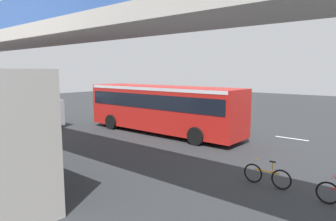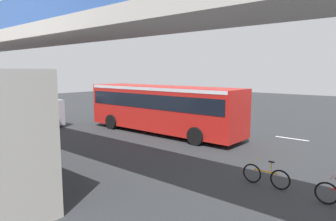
% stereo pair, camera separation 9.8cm
% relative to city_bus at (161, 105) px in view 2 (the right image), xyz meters
% --- Properties ---
extents(ground, '(80.00, 80.00, 0.00)m').
position_rel_city_bus_xyz_m(ground, '(-1.27, -0.89, -1.88)').
color(ground, '#2D3033').
extents(city_bus, '(11.54, 2.85, 3.15)m').
position_rel_city_bus_xyz_m(city_bus, '(0.00, 0.00, 0.00)').
color(city_bus, red).
rests_on(city_bus, ground).
extents(parked_van, '(4.80, 2.17, 2.05)m').
position_rel_city_bus_xyz_m(parked_van, '(9.21, 4.05, -0.70)').
color(parked_van, '#B7BCC6').
rests_on(parked_van, ground).
extents(bicycle_orange, '(1.77, 0.44, 0.96)m').
position_rel_city_bus_xyz_m(bicycle_orange, '(-9.10, 4.56, -1.51)').
color(bicycle_orange, black).
rests_on(bicycle_orange, ground).
extents(lane_dash_leftmost, '(2.00, 0.20, 0.01)m').
position_rel_city_bus_xyz_m(lane_dash_leftmost, '(-7.27, -3.96, -1.88)').
color(lane_dash_leftmost, silver).
rests_on(lane_dash_leftmost, ground).
extents(lane_dash_left, '(2.00, 0.20, 0.01)m').
position_rel_city_bus_xyz_m(lane_dash_left, '(-3.27, -3.96, -1.88)').
color(lane_dash_left, silver).
rests_on(lane_dash_left, ground).
extents(lane_dash_centre, '(2.00, 0.20, 0.01)m').
position_rel_city_bus_xyz_m(lane_dash_centre, '(0.73, -3.96, -1.88)').
color(lane_dash_centre, silver).
rests_on(lane_dash_centre, ground).
extents(lane_dash_right, '(2.00, 0.20, 0.01)m').
position_rel_city_bus_xyz_m(lane_dash_right, '(4.73, -3.96, -1.88)').
color(lane_dash_right, silver).
rests_on(lane_dash_right, ground).
extents(pedestrian_overpass, '(28.27, 2.60, 6.95)m').
position_rel_city_bus_xyz_m(pedestrian_overpass, '(-1.27, 8.32, 3.29)').
color(pedestrian_overpass, '#B2ADA5').
rests_on(pedestrian_overpass, ground).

